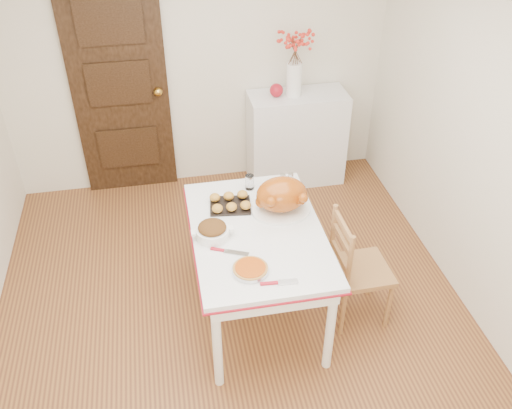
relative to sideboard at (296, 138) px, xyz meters
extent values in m
cube|color=#562E1B|center=(-0.90, -1.78, -0.46)|extent=(3.50, 4.00, 0.00)
cube|color=silver|center=(-0.90, 0.22, 0.79)|extent=(3.50, 0.00, 2.50)
cube|color=silver|center=(0.85, -1.78, 0.79)|extent=(0.00, 4.00, 2.50)
cube|color=black|center=(-1.60, 0.19, 0.57)|extent=(0.85, 0.06, 2.06)
cube|color=white|center=(0.00, 0.00, 0.00)|extent=(0.92, 0.41, 0.92)
sphere|color=maroon|center=(-0.21, 0.00, 0.52)|extent=(0.12, 0.12, 0.12)
cylinder|color=#A33D08|center=(-0.84, -2.11, 0.34)|extent=(0.26, 0.26, 0.05)
cylinder|color=white|center=(-0.68, -1.22, 0.38)|extent=(0.07, 0.07, 0.11)
camera|label=1|loc=(-1.28, -4.55, 2.64)|focal=38.64mm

